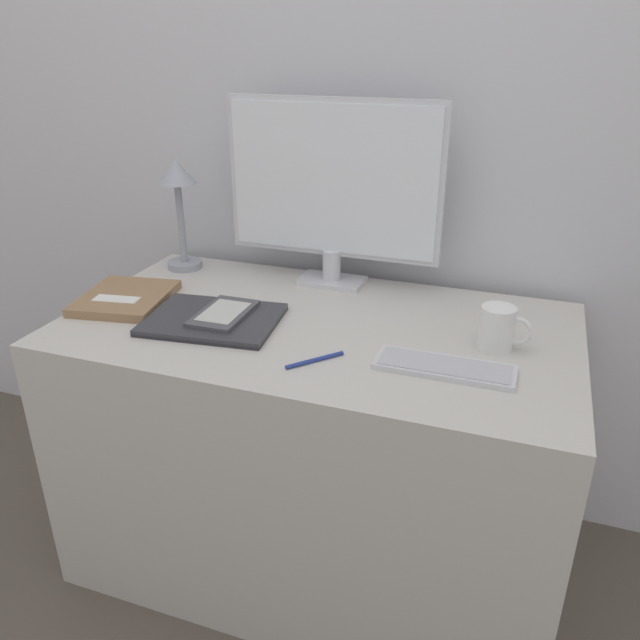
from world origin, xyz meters
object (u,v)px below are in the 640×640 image
monitor (333,187)px  desk_lamp (178,194)px  ereader (224,313)px  pen (315,360)px  notebook (126,298)px  laptop (213,320)px  keyboard (445,367)px  coffee_mug (498,328)px

monitor → desk_lamp: (-0.45, -0.03, -0.05)m
desk_lamp → ereader: bearing=-46.6°
ereader → pen: 0.30m
desk_lamp → notebook: (-0.01, -0.28, -0.21)m
monitor → laptop: (-0.18, -0.35, -0.26)m
notebook → monitor: bearing=34.2°
ereader → pen: size_ratio=1.73×
monitor → desk_lamp: monitor is taller
keyboard → ereader: size_ratio=1.54×
keyboard → pen: 0.27m
keyboard → coffee_mug: bearing=56.2°
monitor → coffee_mug: (0.47, -0.26, -0.22)m
coffee_mug → pen: bearing=-151.6°
desk_lamp → pen: size_ratio=2.96×
laptop → coffee_mug: coffee_mug is taller
ereader → notebook: ereader is taller
ereader → desk_lamp: (-0.29, 0.30, 0.20)m
notebook → coffee_mug: bearing=3.1°
monitor → pen: (0.11, -0.45, -0.26)m
desk_lamp → notebook: desk_lamp is taller
pen → keyboard: bearing=12.0°
ereader → coffee_mug: coffee_mug is taller
notebook → coffee_mug: coffee_mug is taller
keyboard → ereader: bearing=173.1°
monitor → ereader: 0.44m
ereader → notebook: size_ratio=0.68×
laptop → ereader: 0.03m
ereader → laptop: bearing=-141.0°
monitor → ereader: bearing=-116.3°
keyboard → coffee_mug: size_ratio=2.56×
pen → desk_lamp: bearing=143.0°
monitor → laptop: monitor is taller
monitor → notebook: 0.61m
laptop → coffee_mug: (0.65, 0.09, 0.04)m
laptop → desk_lamp: bearing=129.8°
desk_lamp → coffee_mug: 0.96m
desk_lamp → monitor: bearing=3.7°
ereader → notebook: bearing=176.0°
desk_lamp → coffee_mug: size_ratio=2.84×
pen → notebook: bearing=166.1°
keyboard → notebook: 0.84m
keyboard → desk_lamp: size_ratio=0.90×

